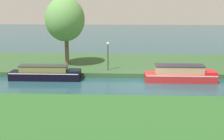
{
  "coord_description": "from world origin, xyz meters",
  "views": [
    {
      "loc": [
        -1.56,
        -23.11,
        6.65
      ],
      "look_at": [
        -2.65,
        1.2,
        0.9
      ],
      "focal_mm": 47.45,
      "sensor_mm": 36.0,
      "label": 1
    }
  ],
  "objects": [
    {
      "name": "red_barge",
      "position": [
        3.13,
        1.2,
        0.59
      ],
      "size": [
        5.88,
        1.73,
        1.39
      ],
      "color": "#B42324",
      "rests_on": "ground_plane"
    },
    {
      "name": "black_narrowboat",
      "position": [
        -8.35,
        1.2,
        0.55
      ],
      "size": [
        6.02,
        1.46,
        1.26
      ],
      "color": "black",
      "rests_on": "ground_plane"
    },
    {
      "name": "lamp_post",
      "position": [
        -3.11,
        3.25,
        2.06
      ],
      "size": [
        0.24,
        0.24,
        2.59
      ],
      "color": "#333338",
      "rests_on": "riverbank_far"
    },
    {
      "name": "ground_plane",
      "position": [
        0.0,
        0.0,
        0.0
      ],
      "size": [
        120.0,
        120.0,
        0.0
      ],
      "primitive_type": "plane",
      "color": "#1F444D"
    },
    {
      "name": "riverbank_far",
      "position": [
        0.0,
        7.0,
        0.2
      ],
      "size": [
        72.0,
        10.0,
        0.4
      ],
      "primitive_type": "cube",
      "color": "#32542E",
      "rests_on": "ground_plane"
    },
    {
      "name": "willow_tree_left",
      "position": [
        -7.31,
        5.15,
        4.87
      ],
      "size": [
        3.75,
        4.14,
        6.61
      ],
      "color": "brown",
      "rests_on": "riverbank_far"
    },
    {
      "name": "mooring_post_near",
      "position": [
        1.61,
        2.43,
        0.68
      ],
      "size": [
        0.15,
        0.15,
        0.56
      ],
      "primitive_type": "cylinder",
      "color": "#483926",
      "rests_on": "riverbank_far"
    },
    {
      "name": "riverbank_near",
      "position": [
        0.0,
        -9.0,
        0.2
      ],
      "size": [
        72.0,
        10.0,
        0.4
      ],
      "primitive_type": "cube",
      "color": "#295A25",
      "rests_on": "ground_plane"
    }
  ]
}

